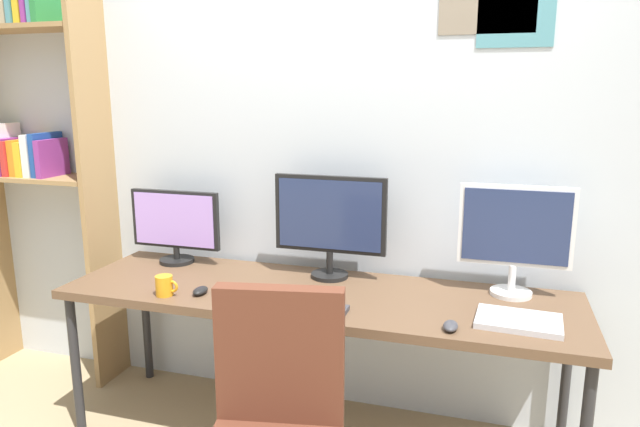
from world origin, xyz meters
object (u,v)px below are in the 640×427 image
Objects in this scene: monitor_center at (330,220)px; keyboard_main at (300,308)px; coffee_mug at (165,286)px; mouse_right_side at (200,291)px; desk at (317,302)px; bookshelf at (24,126)px; monitor_right at (515,233)px; monitor_left at (175,224)px; laptop_closed at (519,321)px; mouse_left_side at (451,326)px.

monitor_center is 0.52m from keyboard_main.
keyboard_main is at bearing 1.14° from coffee_mug.
mouse_right_side is (-0.49, -0.40, -0.27)m from monitor_center.
bookshelf is (-1.76, 0.23, 0.74)m from desk.
monitor_right is at bearing 27.87° from keyboard_main.
monitor_left is 4.64× the size of coffee_mug.
laptop_closed is at bearing -7.60° from bookshelf.
monitor_center is at bearing -0.59° from bookshelf.
bookshelf is at bearing 176.12° from laptop_closed.
bookshelf is 5.77× the size of keyboard_main.
mouse_left_side is (2.37, -0.48, -0.68)m from bookshelf.
bookshelf is 23.49× the size of mouse_right_side.
laptop_closed is (0.25, 0.13, -0.00)m from mouse_left_side.
mouse_left_side is 1.24m from coffee_mug.
desk is 4.71× the size of monitor_right.
desk is 4.26× the size of monitor_center.
laptop_closed is (0.86, 0.11, 0.00)m from keyboard_main.
desk is at bearing 90.00° from keyboard_main.
desk is 5.92× the size of keyboard_main.
bookshelf is 4.59× the size of monitor_right.
mouse_left_side is 1.00× the size of mouse_right_side.
monitor_right is 1.26× the size of keyboard_main.
monitor_right reaches higher than desk.
coffee_mug is at bearing -65.34° from monitor_left.
mouse_left_side is at bearing -0.49° from coffee_mug.
mouse_right_side is 0.30× the size of laptop_closed.
bookshelf reaches higher than desk.
bookshelf reaches higher than monitor_left.
mouse_left_side reaches higher than keyboard_main.
desk is 0.68m from coffee_mug.
monitor_left is 5.12× the size of mouse_right_side.
laptop_closed is 1.49m from coffee_mug.
laptop_closed is (1.34, 0.07, -0.00)m from mouse_right_side.
laptop_closed is at bearing 28.37° from mouse_left_side.
mouse_left_side is 1.10m from mouse_right_side.
monitor_right is (1.67, 0.00, 0.08)m from monitor_left.
monitor_left is 1.67m from monitor_right.
monitor_center reaches higher than mouse_right_side.
monitor_right is at bearing 16.68° from mouse_right_side.
mouse_left_side is 0.30× the size of laptop_closed.
monitor_center is at bearing 162.65° from laptop_closed.
desk is 0.87m from laptop_closed.
mouse_left_side is (0.61, -0.47, -0.27)m from monitor_center.
mouse_right_side is 1.35m from laptop_closed.
bookshelf is at bearing 172.53° from desk.
bookshelf is 1.94m from keyboard_main.
monitor_left is (-0.84, 0.21, 0.25)m from desk.
mouse_right_side is at bearing -173.51° from laptop_closed.
desk is 7.23× the size of laptop_closed.
mouse_right_side is (1.27, -0.41, -0.68)m from bookshelf.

